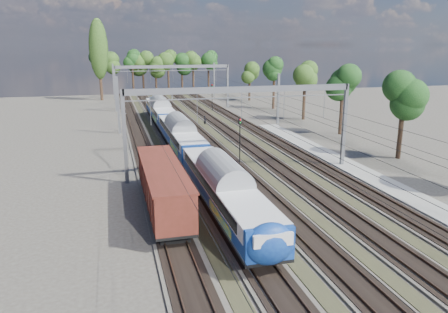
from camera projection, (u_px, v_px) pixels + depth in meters
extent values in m
cube|color=#47423A|center=(142.00, 147.00, 56.88)|extent=(3.00, 130.00, 0.15)
cube|color=black|center=(142.00, 146.00, 56.85)|extent=(2.50, 130.00, 0.06)
cube|color=#473326|center=(136.00, 145.00, 56.65)|extent=(0.08, 130.00, 0.14)
cube|color=#473326|center=(147.00, 145.00, 57.00)|extent=(0.08, 130.00, 0.14)
cube|color=#47423A|center=(176.00, 145.00, 57.98)|extent=(3.00, 130.00, 0.15)
cube|color=black|center=(176.00, 144.00, 57.95)|extent=(2.50, 130.00, 0.06)
cube|color=#473326|center=(171.00, 144.00, 57.75)|extent=(0.08, 130.00, 0.14)
cube|color=#473326|center=(181.00, 143.00, 58.10)|extent=(0.08, 130.00, 0.14)
cube|color=#47423A|center=(209.00, 143.00, 59.08)|extent=(3.00, 130.00, 0.15)
cube|color=black|center=(209.00, 142.00, 59.05)|extent=(2.50, 130.00, 0.06)
cube|color=#473326|center=(204.00, 142.00, 58.85)|extent=(0.08, 130.00, 0.14)
cube|color=#473326|center=(214.00, 141.00, 59.21)|extent=(0.08, 130.00, 0.14)
cube|color=#47423A|center=(241.00, 141.00, 60.18)|extent=(3.00, 130.00, 0.15)
cube|color=black|center=(241.00, 140.00, 60.16)|extent=(2.50, 130.00, 0.06)
cube|color=#473326|center=(236.00, 140.00, 59.95)|extent=(0.08, 130.00, 0.14)
cube|color=#473326|center=(246.00, 139.00, 60.31)|extent=(0.08, 130.00, 0.14)
cube|color=#47423A|center=(271.00, 139.00, 61.28)|extent=(3.00, 130.00, 0.15)
cube|color=black|center=(271.00, 139.00, 61.26)|extent=(2.50, 130.00, 0.06)
cube|color=#473326|center=(267.00, 138.00, 61.06)|extent=(0.08, 130.00, 0.14)
cube|color=#473326|center=(276.00, 138.00, 61.41)|extent=(0.08, 130.00, 0.14)
cube|color=#333021|center=(159.00, 146.00, 57.44)|extent=(1.10, 130.00, 0.05)
cube|color=#333021|center=(193.00, 144.00, 58.54)|extent=(1.10, 130.00, 0.05)
cube|color=#333021|center=(225.00, 142.00, 59.64)|extent=(1.10, 130.00, 0.05)
cube|color=#333021|center=(256.00, 141.00, 60.74)|extent=(1.10, 130.00, 0.05)
cube|color=gray|center=(404.00, 194.00, 38.56)|extent=(3.00, 70.00, 0.30)
cube|color=gray|center=(125.00, 137.00, 41.11)|extent=(0.35, 0.35, 9.00)
cube|color=gray|center=(344.00, 126.00, 46.73)|extent=(0.35, 0.35, 9.00)
cube|color=gray|center=(242.00, 89.00, 42.88)|extent=(23.00, 0.35, 0.60)
cube|color=gray|center=(115.00, 89.00, 86.09)|extent=(0.35, 0.35, 9.00)
cube|color=gray|center=(228.00, 86.00, 91.72)|extent=(0.35, 0.35, 9.00)
cube|color=gray|center=(173.00, 67.00, 87.86)|extent=(23.00, 0.35, 0.60)
cube|color=gray|center=(118.00, 105.00, 64.60)|extent=(0.35, 0.35, 8.50)
cube|color=gray|center=(114.00, 81.00, 106.78)|extent=(0.35, 0.35, 8.50)
cube|color=gray|center=(278.00, 100.00, 70.79)|extent=(0.35, 0.35, 8.50)
cube|color=gray|center=(214.00, 79.00, 112.97)|extent=(0.35, 0.35, 8.50)
cylinder|color=black|center=(140.00, 105.00, 55.53)|extent=(0.03, 130.00, 0.03)
cylinder|color=black|center=(139.00, 97.00, 55.25)|extent=(0.03, 130.00, 0.03)
cylinder|color=black|center=(175.00, 104.00, 56.63)|extent=(0.03, 130.00, 0.03)
cylinder|color=black|center=(175.00, 95.00, 56.36)|extent=(0.03, 130.00, 0.03)
cylinder|color=black|center=(209.00, 103.00, 57.73)|extent=(0.03, 130.00, 0.03)
cylinder|color=black|center=(209.00, 95.00, 57.46)|extent=(0.03, 130.00, 0.03)
cylinder|color=black|center=(241.00, 102.00, 58.83)|extent=(0.03, 130.00, 0.03)
cylinder|color=black|center=(241.00, 94.00, 58.56)|extent=(0.03, 130.00, 0.03)
cylinder|color=black|center=(273.00, 101.00, 59.93)|extent=(0.03, 130.00, 0.03)
cylinder|color=black|center=(273.00, 93.00, 59.66)|extent=(0.03, 130.00, 0.03)
cylinder|color=black|center=(101.00, 81.00, 117.98)|extent=(0.56, 0.56, 6.75)
sphere|color=#153B16|center=(99.00, 61.00, 116.64)|extent=(5.06, 5.06, 5.06)
cylinder|color=black|center=(116.00, 82.00, 118.65)|extent=(0.56, 0.56, 6.40)
sphere|color=#153B16|center=(115.00, 63.00, 117.38)|extent=(4.11, 4.11, 4.11)
cylinder|color=black|center=(133.00, 80.00, 120.10)|extent=(0.56, 0.56, 7.30)
sphere|color=#153B16|center=(132.00, 58.00, 118.65)|extent=(4.27, 4.27, 4.27)
cylinder|color=black|center=(144.00, 83.00, 119.11)|extent=(0.56, 0.56, 5.51)
sphere|color=#153B16|center=(144.00, 67.00, 118.02)|extent=(4.22, 4.22, 4.22)
cylinder|color=black|center=(158.00, 80.00, 119.83)|extent=(0.56, 0.56, 7.14)
sphere|color=#153B16|center=(157.00, 59.00, 118.41)|extent=(4.58, 4.58, 4.58)
cylinder|color=black|center=(169.00, 82.00, 122.21)|extent=(0.56, 0.56, 5.56)
sphere|color=#153B16|center=(169.00, 66.00, 121.10)|extent=(4.88, 4.88, 4.88)
cylinder|color=black|center=(183.00, 80.00, 121.73)|extent=(0.56, 0.56, 6.95)
sphere|color=#153B16|center=(182.00, 59.00, 120.35)|extent=(5.26, 5.26, 5.26)
cylinder|color=black|center=(198.00, 78.00, 123.65)|extent=(0.56, 0.56, 7.49)
sphere|color=#153B16|center=(197.00, 57.00, 122.16)|extent=(3.94, 3.94, 3.94)
cylinder|color=black|center=(207.00, 80.00, 123.22)|extent=(0.56, 0.56, 6.59)
sphere|color=#153B16|center=(207.00, 61.00, 121.91)|extent=(4.33, 4.33, 4.33)
cylinder|color=black|center=(394.00, 130.00, 52.65)|extent=(0.56, 0.56, 5.85)
sphere|color=#153B16|center=(398.00, 92.00, 51.49)|extent=(4.62, 4.62, 4.62)
cylinder|color=black|center=(345.00, 113.00, 64.34)|extent=(0.56, 0.56, 6.32)
sphere|color=#153B16|center=(348.00, 79.00, 63.09)|extent=(3.33, 3.33, 3.33)
cylinder|color=black|center=(304.00, 104.00, 79.13)|extent=(0.56, 0.56, 5.05)
sphere|color=#153B16|center=(305.00, 82.00, 78.13)|extent=(3.43, 3.43, 3.43)
cylinder|color=black|center=(281.00, 97.00, 89.54)|extent=(0.56, 0.56, 5.28)
sphere|color=#153B16|center=(282.00, 76.00, 88.49)|extent=(3.33, 3.33, 3.33)
cylinder|color=black|center=(253.00, 90.00, 102.69)|extent=(0.56, 0.56, 5.13)
sphere|color=#153B16|center=(253.00, 73.00, 101.67)|extent=(3.62, 3.62, 3.62)
cylinder|color=black|center=(100.00, 66.00, 103.24)|extent=(0.70, 0.70, 16.00)
ellipsoid|color=#264717|center=(99.00, 49.00, 102.24)|extent=(4.40, 4.40, 14.08)
cube|color=black|center=(253.00, 247.00, 27.47)|extent=(2.08, 3.12, 0.83)
cube|color=black|center=(204.00, 180.00, 41.11)|extent=(2.08, 3.12, 0.83)
cube|color=navy|center=(224.00, 188.00, 33.90)|extent=(2.91, 20.79, 1.98)
cube|color=silver|center=(224.00, 182.00, 33.77)|extent=(2.99, 19.96, 0.99)
cube|color=black|center=(242.00, 180.00, 34.14)|extent=(0.04, 17.67, 0.73)
cube|color=yellow|center=(240.00, 216.00, 29.74)|extent=(3.01, 5.82, 0.73)
cylinder|color=gray|center=(224.00, 176.00, 33.66)|extent=(2.95, 20.79, 2.95)
cube|color=black|center=(191.00, 162.00, 47.52)|extent=(2.08, 3.12, 0.83)
cube|color=black|center=(172.00, 136.00, 61.16)|extent=(2.08, 3.12, 0.83)
cube|color=navy|center=(180.00, 135.00, 53.95)|extent=(2.91, 20.79, 1.98)
cube|color=silver|center=(180.00, 131.00, 53.82)|extent=(2.99, 19.96, 0.99)
cube|color=black|center=(192.00, 130.00, 54.19)|extent=(0.04, 17.67, 0.73)
cube|color=yellow|center=(187.00, 147.00, 49.79)|extent=(3.01, 5.82, 0.73)
cylinder|color=gray|center=(180.00, 127.00, 53.71)|extent=(2.95, 20.79, 2.95)
cube|color=black|center=(166.00, 127.00, 67.57)|extent=(2.08, 3.12, 0.83)
cube|color=black|center=(156.00, 113.00, 81.21)|extent=(2.08, 3.12, 0.83)
cube|color=navy|center=(160.00, 111.00, 74.00)|extent=(2.91, 20.79, 1.98)
cube|color=silver|center=(160.00, 108.00, 73.87)|extent=(2.99, 19.96, 0.99)
cube|color=black|center=(169.00, 107.00, 74.24)|extent=(0.04, 17.67, 0.73)
cube|color=yellow|center=(164.00, 118.00, 69.84)|extent=(3.01, 5.82, 0.73)
cylinder|color=gray|center=(160.00, 105.00, 73.75)|extent=(2.95, 20.79, 2.95)
ellipsoid|color=navy|center=(269.00, 244.00, 24.33)|extent=(2.95, 1.62, 2.52)
cube|color=black|center=(173.00, 231.00, 29.97)|extent=(2.04, 2.66, 0.72)
cube|color=black|center=(157.00, 187.00, 39.36)|extent=(2.04, 2.66, 0.72)
cube|color=black|center=(164.00, 201.00, 34.55)|extent=(2.76, 14.31, 0.20)
cube|color=#512015|center=(163.00, 184.00, 34.20)|extent=(2.76, 14.31, 2.66)
cube|color=#512015|center=(162.00, 167.00, 33.85)|extent=(2.96, 14.31, 0.12)
imported|color=black|center=(205.00, 120.00, 72.26)|extent=(0.59, 0.69, 1.59)
cylinder|color=black|center=(240.00, 145.00, 47.81)|extent=(0.13, 0.13, 4.62)
cube|color=black|center=(240.00, 121.00, 47.16)|extent=(0.37, 0.28, 0.65)
sphere|color=red|center=(240.00, 120.00, 47.00)|extent=(0.15, 0.15, 0.15)
sphere|color=#0C9919|center=(240.00, 123.00, 47.08)|extent=(0.15, 0.15, 0.15)
cylinder|color=black|center=(212.00, 99.00, 87.88)|extent=(0.13, 0.13, 4.69)
cube|color=black|center=(212.00, 86.00, 87.21)|extent=(0.38, 0.30, 0.66)
sphere|color=red|center=(212.00, 85.00, 87.05)|extent=(0.15, 0.15, 0.15)
sphere|color=#0C9919|center=(212.00, 86.00, 87.13)|extent=(0.15, 0.15, 0.15)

